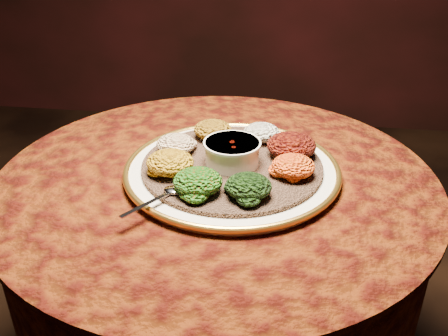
# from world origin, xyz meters

# --- Properties ---
(table) EXTENTS (0.96, 0.96, 0.73)m
(table) POSITION_xyz_m (0.00, 0.00, 0.55)
(table) COLOR black
(table) RESTS_ON ground
(platter) EXTENTS (0.55, 0.55, 0.02)m
(platter) POSITION_xyz_m (0.03, 0.00, 0.75)
(platter) COLOR silver
(platter) RESTS_ON table
(injera) EXTENTS (0.50, 0.50, 0.01)m
(injera) POSITION_xyz_m (0.03, 0.00, 0.76)
(injera) COLOR brown
(injera) RESTS_ON platter
(stew_bowl) EXTENTS (0.12, 0.12, 0.05)m
(stew_bowl) POSITION_xyz_m (0.03, 0.00, 0.79)
(stew_bowl) COLOR white
(stew_bowl) RESTS_ON injera
(spoon) EXTENTS (0.10, 0.12, 0.01)m
(spoon) POSITION_xyz_m (-0.07, -0.14, 0.77)
(spoon) COLOR silver
(spoon) RESTS_ON injera
(portion_ayib) EXTENTS (0.08, 0.08, 0.04)m
(portion_ayib) POSITION_xyz_m (0.09, 0.13, 0.78)
(portion_ayib) COLOR white
(portion_ayib) RESTS_ON injera
(portion_kitfo) EXTENTS (0.11, 0.10, 0.05)m
(portion_kitfo) POSITION_xyz_m (0.16, 0.05, 0.79)
(portion_kitfo) COLOR black
(portion_kitfo) RESTS_ON injera
(portion_tikil) EXTENTS (0.09, 0.09, 0.04)m
(portion_tikil) POSITION_xyz_m (0.17, -0.03, 0.78)
(portion_tikil) COLOR #C78D10
(portion_tikil) RESTS_ON injera
(portion_gomen) EXTENTS (0.09, 0.09, 0.04)m
(portion_gomen) POSITION_xyz_m (0.08, -0.12, 0.78)
(portion_gomen) COLOR black
(portion_gomen) RESTS_ON injera
(portion_mixveg) EXTENTS (0.10, 0.09, 0.05)m
(portion_mixveg) POSITION_xyz_m (-0.02, -0.12, 0.79)
(portion_mixveg) COLOR #A1270A
(portion_mixveg) RESTS_ON injera
(portion_kik) EXTENTS (0.10, 0.09, 0.05)m
(portion_kik) POSITION_xyz_m (-0.09, -0.06, 0.79)
(portion_kik) COLOR #C18D11
(portion_kik) RESTS_ON injera
(portion_timatim) EXTENTS (0.09, 0.08, 0.04)m
(portion_timatim) POSITION_xyz_m (-0.10, 0.04, 0.78)
(portion_timatim) COLOR maroon
(portion_timatim) RESTS_ON injera
(portion_shiro) EXTENTS (0.09, 0.09, 0.04)m
(portion_shiro) POSITION_xyz_m (-0.03, 0.12, 0.78)
(portion_shiro) COLOR #82590F
(portion_shiro) RESTS_ON injera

